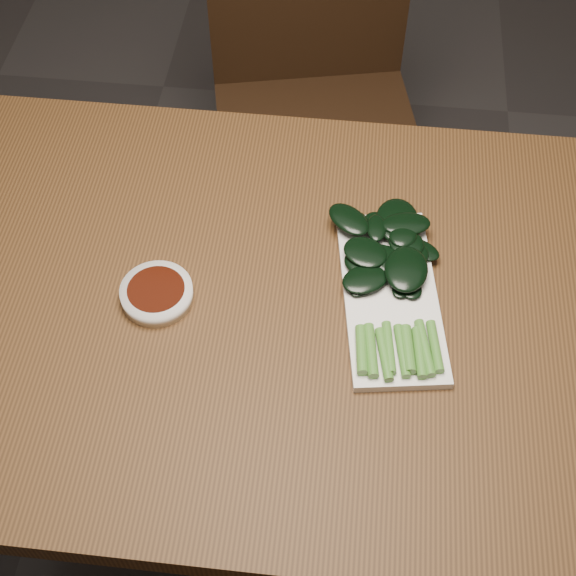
{
  "coord_description": "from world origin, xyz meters",
  "views": [
    {
      "loc": [
        0.07,
        -0.68,
        1.72
      ],
      "look_at": [
        -0.0,
        0.02,
        0.76
      ],
      "focal_mm": 50.0,
      "sensor_mm": 36.0,
      "label": 1
    }
  ],
  "objects_px": {
    "sauce_bowl": "(157,293)",
    "serving_plate": "(390,296)",
    "gai_lan": "(390,267)",
    "table": "(289,327)",
    "chair_far": "(315,97)"
  },
  "relations": [
    {
      "from": "gai_lan",
      "to": "sauce_bowl",
      "type": "bearing_deg",
      "value": -167.31
    },
    {
      "from": "sauce_bowl",
      "to": "chair_far",
      "type": "bearing_deg",
      "value": 77.52
    },
    {
      "from": "sauce_bowl",
      "to": "gai_lan",
      "type": "relative_size",
      "value": 0.32
    },
    {
      "from": "chair_far",
      "to": "sauce_bowl",
      "type": "relative_size",
      "value": 8.32
    },
    {
      "from": "serving_plate",
      "to": "gai_lan",
      "type": "bearing_deg",
      "value": 93.92
    },
    {
      "from": "sauce_bowl",
      "to": "gai_lan",
      "type": "xyz_separation_m",
      "value": [
        0.34,
        0.08,
        0.01
      ]
    },
    {
      "from": "chair_far",
      "to": "sauce_bowl",
      "type": "xyz_separation_m",
      "value": [
        -0.17,
        -0.78,
        0.27
      ]
    },
    {
      "from": "sauce_bowl",
      "to": "serving_plate",
      "type": "bearing_deg",
      "value": 6.03
    },
    {
      "from": "table",
      "to": "chair_far",
      "type": "height_order",
      "value": "chair_far"
    },
    {
      "from": "serving_plate",
      "to": "gai_lan",
      "type": "distance_m",
      "value": 0.04
    },
    {
      "from": "chair_far",
      "to": "gai_lan",
      "type": "distance_m",
      "value": 0.78
    },
    {
      "from": "chair_far",
      "to": "sauce_bowl",
      "type": "height_order",
      "value": "chair_far"
    },
    {
      "from": "chair_far",
      "to": "gai_lan",
      "type": "height_order",
      "value": "chair_far"
    },
    {
      "from": "table",
      "to": "serving_plate",
      "type": "xyz_separation_m",
      "value": [
        0.15,
        0.02,
        0.08
      ]
    },
    {
      "from": "sauce_bowl",
      "to": "serving_plate",
      "type": "xyz_separation_m",
      "value": [
        0.34,
        0.04,
        -0.01
      ]
    }
  ]
}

